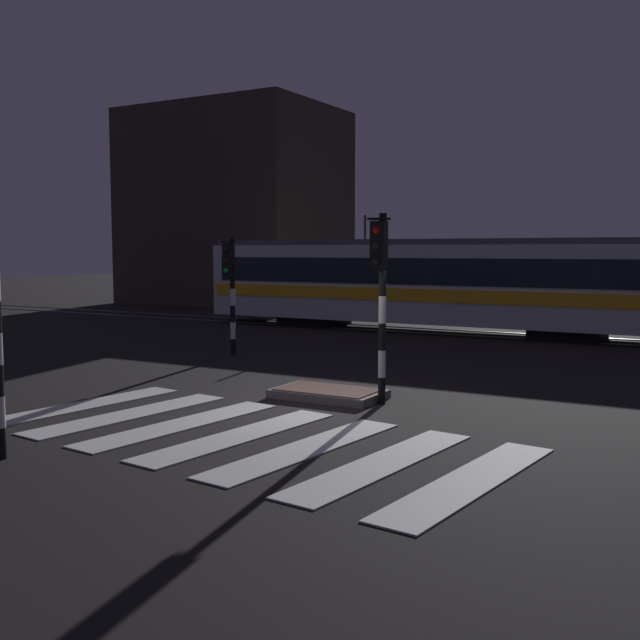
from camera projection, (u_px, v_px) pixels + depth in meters
ground_plane at (311, 410)px, 13.59m from camera, size 120.00×120.00×0.00m
rail_near at (509, 338)px, 24.63m from camera, size 80.00×0.12×0.03m
rail_far at (521, 334)px, 25.87m from camera, size 80.00×0.12×0.03m
crosswalk_zebra at (240, 436)px, 11.70m from camera, size 8.85×4.97×0.02m
traffic_island at (328, 393)px, 14.73m from camera, size 2.11×1.24×0.18m
traffic_light_median_centre at (381, 279)px, 13.86m from camera, size 0.36×0.42×3.55m
traffic_light_corner_far_left at (230, 278)px, 20.33m from camera, size 0.36×0.42×3.20m
tram at (431, 282)px, 26.58m from camera, size 17.41×2.58×4.15m
building_backdrop at (236, 207)px, 41.26m from camera, size 10.57×8.00×10.37m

